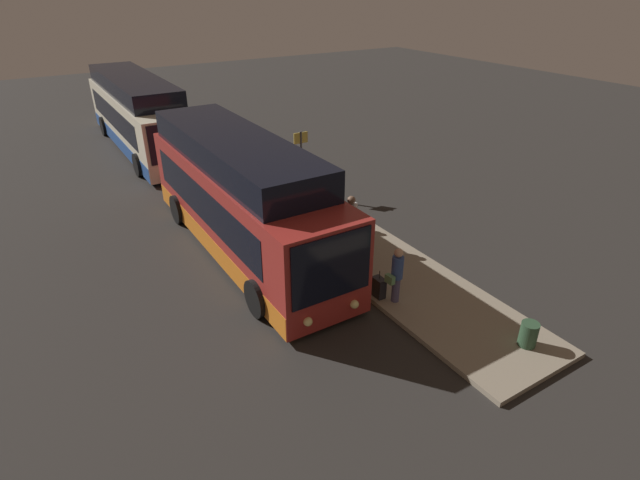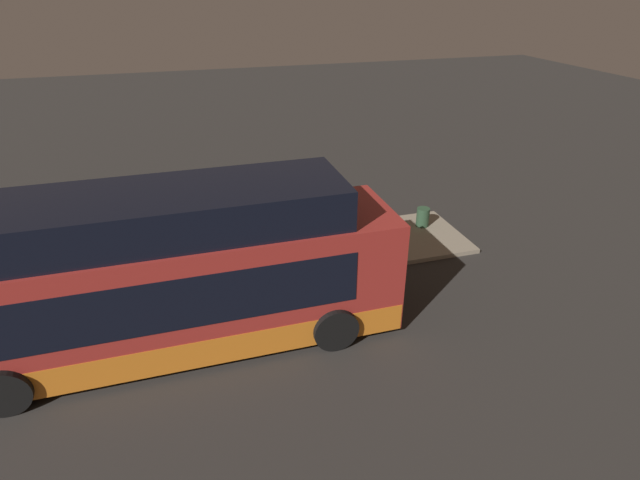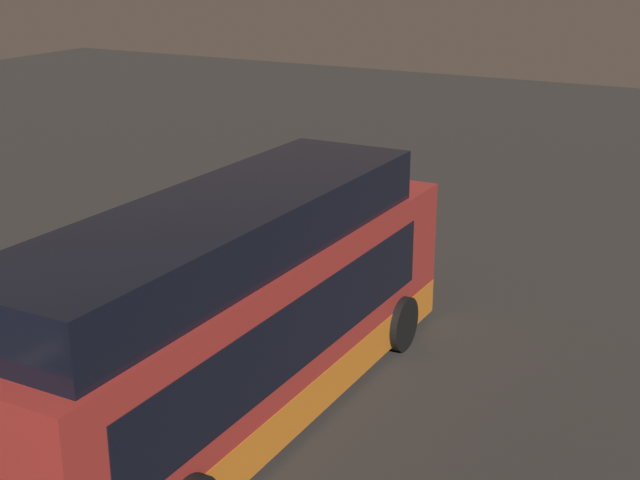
{
  "view_description": "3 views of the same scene",
  "coord_description": "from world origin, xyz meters",
  "px_view_note": "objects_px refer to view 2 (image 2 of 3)",
  "views": [
    {
      "loc": [
        14.62,
        -5.84,
        8.27
      ],
      "look_at": [
        4.37,
        0.51,
        1.89
      ],
      "focal_mm": 28.0,
      "sensor_mm": 36.0,
      "label": 1
    },
    {
      "loc": [
        1.17,
        -10.15,
        7.78
      ],
      "look_at": [
        4.37,
        0.51,
        1.89
      ],
      "focal_mm": 28.0,
      "sensor_mm": 36.0,
      "label": 2
    },
    {
      "loc": [
        -10.52,
        -7.62,
        7.63
      ],
      "look_at": [
        4.37,
        0.51,
        1.89
      ],
      "focal_mm": 50.0,
      "sensor_mm": 36.0,
      "label": 3
    }
  ],
  "objects_px": {
    "bus_lead": "(161,281)",
    "sign_post": "(48,223)",
    "passenger_with_bags": "(168,245)",
    "suitcase": "(340,258)",
    "passenger_boarding": "(234,235)",
    "trash_bin": "(423,217)",
    "passenger_waiting": "(351,234)"
  },
  "relations": [
    {
      "from": "bus_lead",
      "to": "sign_post",
      "type": "bearing_deg",
      "value": 126.83
    },
    {
      "from": "passenger_with_bags",
      "to": "suitcase",
      "type": "height_order",
      "value": "passenger_with_bags"
    },
    {
      "from": "suitcase",
      "to": "bus_lead",
      "type": "bearing_deg",
      "value": -158.37
    },
    {
      "from": "bus_lead",
      "to": "passenger_boarding",
      "type": "bearing_deg",
      "value": 56.34
    },
    {
      "from": "passenger_boarding",
      "to": "trash_bin",
      "type": "distance_m",
      "value": 6.64
    },
    {
      "from": "passenger_waiting",
      "to": "suitcase",
      "type": "relative_size",
      "value": 1.99
    },
    {
      "from": "passenger_with_bags",
      "to": "sign_post",
      "type": "relative_size",
      "value": 0.62
    },
    {
      "from": "suitcase",
      "to": "passenger_waiting",
      "type": "bearing_deg",
      "value": 30.41
    },
    {
      "from": "passenger_boarding",
      "to": "sign_post",
      "type": "height_order",
      "value": "sign_post"
    },
    {
      "from": "passenger_with_bags",
      "to": "passenger_waiting",
      "type": "bearing_deg",
      "value": -115.2
    },
    {
      "from": "passenger_waiting",
      "to": "suitcase",
      "type": "xyz_separation_m",
      "value": [
        -0.42,
        -0.25,
        -0.62
      ]
    },
    {
      "from": "suitcase",
      "to": "passenger_with_bags",
      "type": "bearing_deg",
      "value": 166.02
    },
    {
      "from": "bus_lead",
      "to": "suitcase",
      "type": "height_order",
      "value": "bus_lead"
    },
    {
      "from": "bus_lead",
      "to": "passenger_with_bags",
      "type": "xyz_separation_m",
      "value": [
        0.15,
        3.13,
        -0.72
      ]
    },
    {
      "from": "bus_lead",
      "to": "passenger_boarding",
      "type": "distance_m",
      "value": 3.64
    },
    {
      "from": "passenger_with_bags",
      "to": "bus_lead",
      "type": "bearing_deg",
      "value": 162.39
    },
    {
      "from": "trash_bin",
      "to": "passenger_with_bags",
      "type": "bearing_deg",
      "value": -175.6
    },
    {
      "from": "passenger_boarding",
      "to": "suitcase",
      "type": "height_order",
      "value": "passenger_boarding"
    },
    {
      "from": "bus_lead",
      "to": "passenger_waiting",
      "type": "relative_size",
      "value": 6.42
    },
    {
      "from": "suitcase",
      "to": "sign_post",
      "type": "distance_m",
      "value": 8.2
    },
    {
      "from": "passenger_boarding",
      "to": "passenger_waiting",
      "type": "distance_m",
      "value": 3.43
    },
    {
      "from": "sign_post",
      "to": "trash_bin",
      "type": "relative_size",
      "value": 4.1
    },
    {
      "from": "passenger_with_bags",
      "to": "sign_post",
      "type": "distance_m",
      "value": 3.27
    },
    {
      "from": "passenger_waiting",
      "to": "sign_post",
      "type": "relative_size",
      "value": 0.63
    },
    {
      "from": "bus_lead",
      "to": "passenger_waiting",
      "type": "height_order",
      "value": "bus_lead"
    },
    {
      "from": "bus_lead",
      "to": "trash_bin",
      "type": "height_order",
      "value": "bus_lead"
    },
    {
      "from": "passenger_with_bags",
      "to": "trash_bin",
      "type": "height_order",
      "value": "passenger_with_bags"
    },
    {
      "from": "passenger_waiting",
      "to": "sign_post",
      "type": "bearing_deg",
      "value": -16.9
    },
    {
      "from": "passenger_boarding",
      "to": "suitcase",
      "type": "distance_m",
      "value": 3.17
    },
    {
      "from": "passenger_waiting",
      "to": "passenger_boarding",
      "type": "bearing_deg",
      "value": -18.43
    },
    {
      "from": "bus_lead",
      "to": "suitcase",
      "type": "xyz_separation_m",
      "value": [
        4.9,
        1.94,
        -1.29
      ]
    },
    {
      "from": "passenger_boarding",
      "to": "passenger_with_bags",
      "type": "height_order",
      "value": "passenger_boarding"
    }
  ]
}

